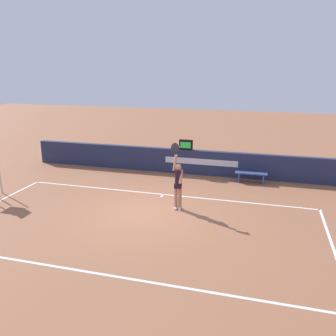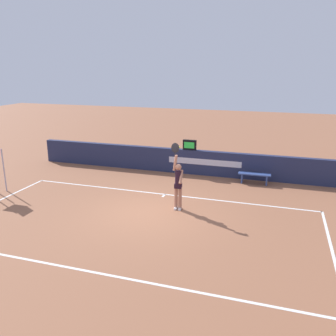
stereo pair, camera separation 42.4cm
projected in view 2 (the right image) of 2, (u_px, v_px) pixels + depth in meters
ground_plane at (148, 212)px, 12.12m from camera, size 60.00×60.00×0.00m
court_lines at (137, 224)px, 11.24m from camera, size 11.51×5.78×0.00m
back_wall at (185, 161)px, 16.44m from camera, size 14.89×0.28×1.13m
speed_display at (190, 145)px, 16.17m from camera, size 0.61×0.16×0.46m
tennis_player at (178, 183)px, 12.14m from camera, size 0.43×0.38×2.37m
tennis_ball at (179, 147)px, 11.84m from camera, size 0.07×0.07×0.07m
courtside_bench_near at (254, 176)px, 15.00m from camera, size 1.36×0.39×0.45m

